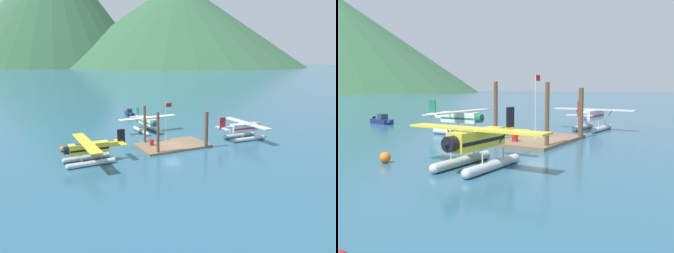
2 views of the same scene
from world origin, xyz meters
TOP-DOWN VIEW (x-y plane):
  - ground_plane at (0.00, 0.00)m, footprint 1200.00×1200.00m
  - dock_platform at (0.00, 0.00)m, footprint 10.05×6.29m
  - piling_near_left at (-3.61, -2.72)m, footprint 0.37×0.37m
  - piling_near_right at (3.90, -3.00)m, footprint 0.50×0.50m
  - piling_far_left at (-3.12, 2.91)m, footprint 0.37×0.37m
  - flagpole at (-1.13, -0.37)m, footprint 0.95×0.10m
  - fuel_drum at (-2.96, 0.86)m, footprint 0.62×0.62m
  - mooring_buoy at (-14.88, 4.46)m, footprint 0.77×0.77m
  - seaplane_cream_bow_centre at (0.44, 10.17)m, footprint 10.45×7.98m
  - seaplane_yellow_port_aft at (-12.68, -1.99)m, footprint 7.98×10.40m
  - seaplane_silver_stbd_aft at (12.19, -1.51)m, footprint 7.98×10.45m
  - boat_navy_open_north at (3.50, 27.67)m, footprint 2.22×4.85m

SIDE VIEW (x-z plane):
  - ground_plane at x=0.00m, z-range 0.00..0.00m
  - dock_platform at x=0.00m, z-range 0.00..0.30m
  - mooring_buoy at x=-14.88m, z-range 0.00..0.77m
  - boat_navy_open_north at x=3.50m, z-range -0.26..1.24m
  - fuel_drum at x=-2.96m, z-range 0.30..1.18m
  - seaplane_cream_bow_centre at x=0.44m, z-range -0.34..3.50m
  - seaplane_yellow_port_aft at x=-12.68m, z-range -0.34..3.50m
  - seaplane_silver_stbd_aft at x=12.19m, z-range -0.34..3.50m
  - piling_near_right at x=3.90m, z-range 0.00..5.30m
  - piling_near_left at x=-3.61m, z-range 0.00..5.76m
  - piling_far_left at x=-3.12m, z-range 0.00..5.88m
  - flagpole at x=-1.13m, z-range 1.06..7.43m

